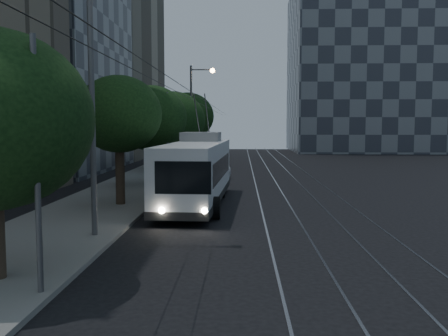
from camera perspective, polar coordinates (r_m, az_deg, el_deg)
name	(u,v)px	position (r m, az deg, el deg)	size (l,w,h in m)	color
ground	(257,218)	(21.44, 3.80, -5.76)	(120.00, 120.00, 0.00)	black
sidewalk	(159,172)	(41.79, -7.42, -0.43)	(5.00, 90.00, 0.15)	gray
tram_rails	(280,173)	(41.37, 6.38, -0.56)	(4.52, 90.00, 0.02)	gray
overhead_wires	(189,131)	(41.27, -4.01, 4.26)	(2.23, 90.00, 6.00)	black
building_glass_mid	(28,14)	(47.72, -21.52, 16.05)	(14.40, 18.40, 26.80)	#343842
building_tan_far	(95,17)	(67.01, -14.54, 16.40)	(14.40, 22.40, 34.80)	gray
building_distant_right	(366,71)	(78.72, 15.97, 10.65)	(22.00, 18.00, 24.00)	#343842
trolleybus	(197,172)	(24.90, -3.13, -0.42)	(3.03, 12.03, 5.63)	white
pickup_silver	(190,175)	(32.06, -3.86, -0.75)	(2.62, 5.68, 1.58)	#BABDC3
car_white_a	(213,171)	(35.26, -1.31, -0.37)	(1.65, 4.11, 1.40)	white
car_white_b	(202,160)	(44.64, -2.54, 0.86)	(2.19, 5.38, 1.56)	#AEAFB3
car_white_c	(203,160)	(46.85, -2.46, 0.97)	(1.49, 4.28, 1.41)	silver
car_white_d	(215,155)	(53.44, -1.02, 1.54)	(1.82, 4.53, 1.54)	silver
tree_1	(119,115)	(24.49, -11.91, 5.99)	(4.11, 4.11, 6.34)	#2E2219
tree_2	(151,118)	(32.51, -8.37, 5.65)	(4.68, 4.68, 6.52)	#2E2219
tree_3	(173,121)	(42.79, -5.87, 5.40)	(5.52, 5.52, 6.81)	#2E2219
tree_4	(180,125)	(47.77, -5.04, 4.92)	(3.88, 3.88, 5.72)	#2E2219
tree_5	(188,116)	(54.38, -4.19, 5.91)	(5.72, 5.72, 7.45)	#2E2219
streetlamp_near	(103,55)	(17.79, -13.65, 12.39)	(2.54, 0.44, 10.56)	#565558
streetlamp_far	(196,106)	(46.17, -3.27, 7.07)	(2.29, 0.44, 9.36)	#565558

